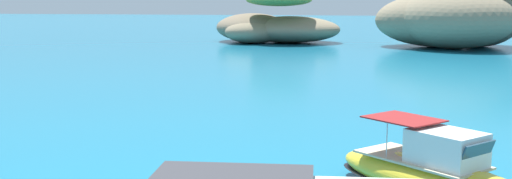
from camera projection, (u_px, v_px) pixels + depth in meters
The scene contains 3 objects.
islet_large at pixel (457, 15), 70.17m from camera, with size 19.77×19.68×8.33m.
islet_small at pixel (272, 28), 78.68m from camera, with size 18.66×15.16×6.19m.
motorboat_yellow at pixel (436, 176), 17.11m from camera, with size 6.46×6.17×2.16m.
Camera 1 is at (4.62, -5.87, 5.64)m, focal length 42.66 mm.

